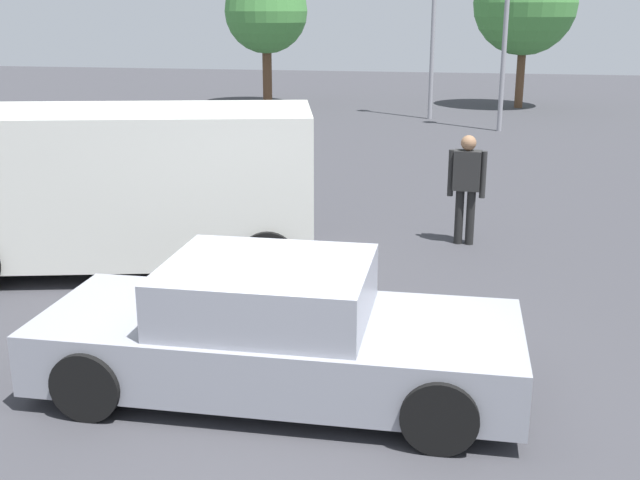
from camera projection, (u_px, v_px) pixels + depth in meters
The scene contains 6 objects.
ground_plane at pixel (299, 403), 7.16m from camera, with size 80.00×80.00×0.00m, color #38383D.
sedan_foreground at pixel (276, 333), 7.27m from camera, with size 4.47×1.91×1.25m.
van_white at pixel (130, 183), 10.70m from camera, with size 5.30×3.26×2.19m.
pedestrian at pixel (467, 180), 11.76m from camera, with size 0.57×0.27×1.68m.
tree_back_left at pixel (266, 12), 28.98m from camera, with size 3.08×3.08×4.95m.
tree_back_center at pixel (525, 3), 27.73m from camera, with size 3.66×3.66×5.54m.
Camera 1 is at (1.43, -6.28, 3.47)m, focal length 43.83 mm.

